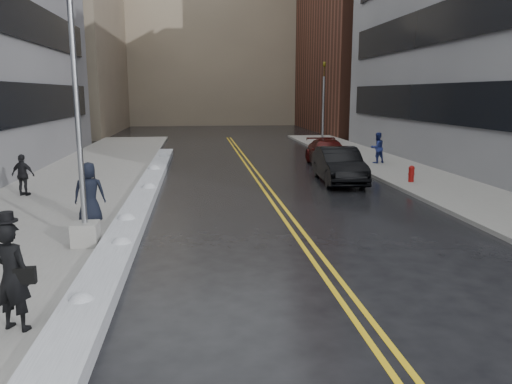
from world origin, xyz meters
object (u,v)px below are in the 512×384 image
object	(u,v)px
traffic_signal	(323,102)
pedestrian_east	(377,148)
pedestrian_c	(89,193)
car_maroon	(328,153)
fire_hydrant	(411,173)
pedestrian_d	(23,175)
lamppost	(80,154)
car_black	(339,165)
pedestrian_fedora	(12,276)

from	to	relation	value
traffic_signal	pedestrian_east	world-z (taller)	traffic_signal
pedestrian_c	pedestrian_east	xyz separation A→B (m)	(13.27, 11.74, -0.07)
pedestrian_c	car_maroon	distance (m)	15.87
fire_hydrant	pedestrian_c	world-z (taller)	pedestrian_c
pedestrian_d	pedestrian_east	distance (m)	18.13
pedestrian_d	car_maroon	world-z (taller)	pedestrian_d
lamppost	car_black	distance (m)	13.05
fire_hydrant	pedestrian_d	size ratio (longest dim) A/B	0.46
pedestrian_d	car_maroon	size ratio (longest dim) A/B	0.32
traffic_signal	fire_hydrant	bearing A→B (deg)	-87.95
pedestrian_east	fire_hydrant	bearing A→B (deg)	69.04
pedestrian_d	lamppost	bearing A→B (deg)	135.29
pedestrian_d	pedestrian_east	bearing A→B (deg)	-139.79
car_maroon	pedestrian_d	bearing A→B (deg)	-148.06
pedestrian_c	car_black	size ratio (longest dim) A/B	0.38
pedestrian_fedora	pedestrian_c	world-z (taller)	pedestrian_c
car_maroon	pedestrian_east	bearing A→B (deg)	0.51
car_black	fire_hydrant	bearing A→B (deg)	-14.94
lamppost	car_maroon	world-z (taller)	lamppost
traffic_signal	pedestrian_d	distance (m)	21.81
fire_hydrant	traffic_signal	bearing A→B (deg)	92.05
pedestrian_fedora	car_maroon	world-z (taller)	pedestrian_fedora
traffic_signal	pedestrian_east	size ratio (longest dim) A/B	3.50
lamppost	fire_hydrant	xyz separation A→B (m)	(12.30, 8.00, -1.98)
pedestrian_east	pedestrian_fedora	bearing A→B (deg)	40.09
fire_hydrant	car_black	distance (m)	3.18
traffic_signal	pedestrian_c	world-z (taller)	traffic_signal
fire_hydrant	pedestrian_east	distance (m)	6.10
lamppost	traffic_signal	xyz separation A→B (m)	(11.80, 22.00, 0.87)
traffic_signal	pedestrian_east	distance (m)	8.38
lamppost	fire_hydrant	size ratio (longest dim) A/B	10.45
pedestrian_fedora	pedestrian_d	world-z (taller)	pedestrian_fedora
pedestrian_d	car_maroon	xyz separation A→B (m)	(13.86, 7.35, -0.22)
car_black	car_maroon	size ratio (longest dim) A/B	0.98
car_black	car_maroon	distance (m)	5.29
pedestrian_fedora	fire_hydrant	bearing A→B (deg)	-113.08
pedestrian_east	car_maroon	world-z (taller)	pedestrian_east
traffic_signal	pedestrian_d	size ratio (longest dim) A/B	3.76
car_maroon	pedestrian_fedora	bearing A→B (deg)	-114.57
pedestrian_east	car_black	world-z (taller)	pedestrian_east
pedestrian_c	pedestrian_d	bearing A→B (deg)	-58.28
lamppost	traffic_signal	bearing A→B (deg)	61.79
pedestrian_c	car_black	distance (m)	11.72
pedestrian_fedora	pedestrian_d	size ratio (longest dim) A/B	1.16
traffic_signal	pedestrian_c	size ratio (longest dim) A/B	3.23
fire_hydrant	pedestrian_c	bearing A→B (deg)	-155.77
pedestrian_east	car_black	bearing A→B (deg)	39.17
fire_hydrant	pedestrian_fedora	distance (m)	17.78
lamppost	pedestrian_c	size ratio (longest dim) A/B	4.11
lamppost	traffic_signal	distance (m)	24.98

